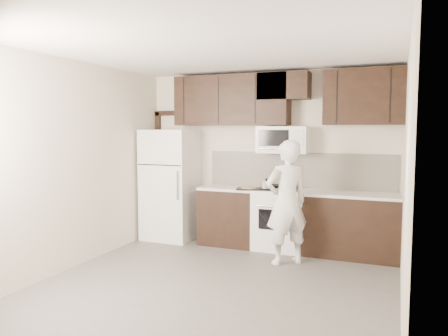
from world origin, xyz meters
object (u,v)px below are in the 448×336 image
Objects in this scene: stove at (280,219)px; microwave at (283,140)px; person at (287,202)px; refrigerator at (171,184)px.

stove is 1.20m from microwave.
person is at bearing -72.01° from microwave.
person is (0.26, -0.69, 0.38)m from stove.
microwave is 2.00m from refrigerator.
microwave is 1.18m from person.
stove is 0.56× the size of person.
stove is at bearing -89.90° from microwave.
refrigerator is 1.08× the size of person.
stove is at bearing 1.51° from refrigerator.
microwave reaches higher than person.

